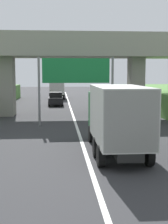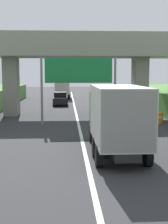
# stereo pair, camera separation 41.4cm
# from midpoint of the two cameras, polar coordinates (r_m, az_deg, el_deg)

# --- Properties ---
(lane_centre_stripe) EXTENTS (0.20, 91.31, 0.01)m
(lane_centre_stripe) POSITION_cam_midpoint_polar(r_m,az_deg,el_deg) (25.07, -0.50, -2.34)
(lane_centre_stripe) COLOR white
(lane_centre_stripe) RESTS_ON ground
(overpass_bridge) EXTENTS (40.00, 4.80, 7.81)m
(overpass_bridge) POSITION_cam_midpoint_polar(r_m,az_deg,el_deg) (31.21, -1.04, 10.33)
(overpass_bridge) COLOR gray
(overpass_bridge) RESTS_ON ground
(overhead_highway_sign) EXTENTS (5.88, 0.18, 5.31)m
(overhead_highway_sign) POSITION_cam_midpoint_polar(r_m,az_deg,el_deg) (24.65, -0.50, 6.65)
(overhead_highway_sign) COLOR slate
(overhead_highway_sign) RESTS_ON ground
(truck_green) EXTENTS (2.44, 7.30, 3.44)m
(truck_green) POSITION_cam_midpoint_polar(r_m,az_deg,el_deg) (15.95, 6.47, -0.68)
(truck_green) COLOR black
(truck_green) RESTS_ON ground
(truck_white) EXTENTS (2.44, 7.30, 3.44)m
(truck_white) POSITION_cam_midpoint_polar(r_m,az_deg,el_deg) (51.87, -3.68, 4.57)
(truck_white) COLOR black
(truck_white) RESTS_ON ground
(car_black) EXTENTS (1.86, 4.10, 1.72)m
(car_black) POSITION_cam_midpoint_polar(r_m,az_deg,el_deg) (40.40, -3.97, 2.38)
(car_black) COLOR black
(car_black) RESTS_ON ground
(construction_barrel_4) EXTENTS (0.57, 0.57, 0.90)m
(construction_barrel_4) POSITION_cam_midpoint_polar(r_m,az_deg,el_deg) (26.59, 13.84, -1.01)
(construction_barrel_4) COLOR orange
(construction_barrel_4) RESTS_ON ground
(construction_barrel_5) EXTENTS (0.57, 0.57, 0.90)m
(construction_barrel_5) POSITION_cam_midpoint_polar(r_m,az_deg,el_deg) (31.02, 11.16, 0.16)
(construction_barrel_5) COLOR orange
(construction_barrel_5) RESTS_ON ground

